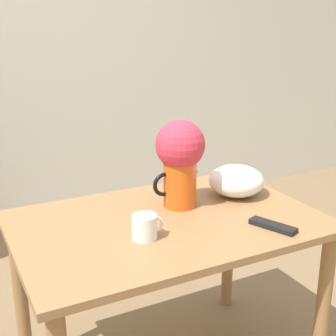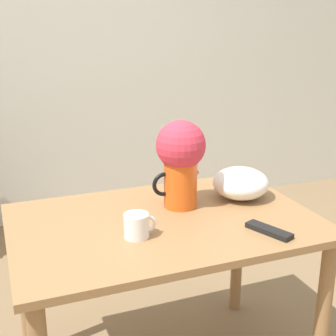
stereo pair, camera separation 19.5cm
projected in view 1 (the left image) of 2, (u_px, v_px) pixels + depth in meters
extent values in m
cube|color=silver|center=(29.00, 54.00, 3.36)|extent=(8.00, 0.05, 2.60)
cube|color=olive|center=(167.00, 223.00, 1.90)|extent=(1.22, 0.82, 0.03)
cylinder|color=olive|center=(322.00, 312.00, 1.96)|extent=(0.06, 0.06, 0.74)
cylinder|color=olive|center=(21.00, 297.00, 2.07)|extent=(0.06, 0.06, 0.74)
cylinder|color=olive|center=(228.00, 245.00, 2.55)|extent=(0.06, 0.06, 0.74)
cylinder|color=#E05619|center=(180.00, 184.00, 2.00)|extent=(0.14, 0.14, 0.20)
cone|color=#E05619|center=(192.00, 166.00, 2.01)|extent=(0.05, 0.05, 0.05)
torus|color=black|center=(164.00, 184.00, 1.97)|extent=(0.10, 0.02, 0.10)
sphere|color=#3D7033|center=(180.00, 153.00, 1.96)|extent=(0.16, 0.16, 0.16)
sphere|color=#CC3347|center=(180.00, 145.00, 1.95)|extent=(0.21, 0.21, 0.21)
cylinder|color=white|center=(144.00, 227.00, 1.71)|extent=(0.09, 0.09, 0.09)
torus|color=white|center=(157.00, 224.00, 1.73)|extent=(0.06, 0.01, 0.06)
ellipsoid|color=white|center=(236.00, 181.00, 2.13)|extent=(0.25, 0.25, 0.14)
cube|color=black|center=(273.00, 226.00, 1.81)|extent=(0.12, 0.19, 0.02)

